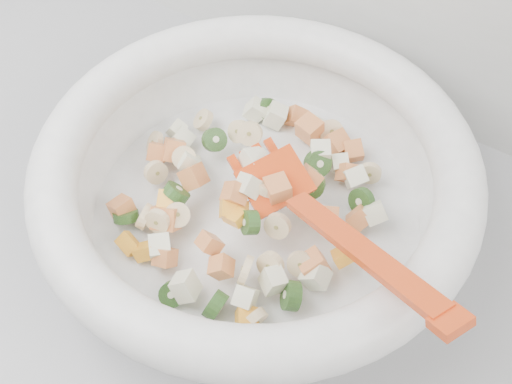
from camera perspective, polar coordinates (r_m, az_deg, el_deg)
The scene contains 1 object.
mixing_bowl at distance 0.61m, azimuth 0.00°, elevation 0.82°, with size 0.44×0.42×0.15m.
Camera 1 is at (0.28, 1.18, 1.44)m, focal length 45.00 mm.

